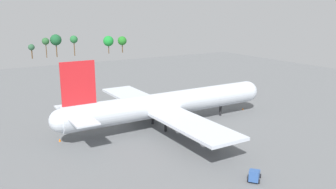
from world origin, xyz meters
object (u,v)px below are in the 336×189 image
(safety_cone_nose, at_px, (243,109))
(safety_cone_tail, at_px, (60,140))
(cargo_loader, at_px, (254,175))
(cargo_airplane, at_px, (167,104))

(safety_cone_nose, bearing_deg, safety_cone_tail, 177.61)
(cargo_loader, xyz_separation_m, safety_cone_tail, (-25.65, 38.60, -0.73))
(cargo_loader, distance_m, safety_cone_nose, 47.64)
(cargo_loader, height_order, safety_cone_nose, cargo_loader)
(cargo_airplane, distance_m, safety_cone_nose, 29.11)
(cargo_loader, relative_size, safety_cone_tail, 5.35)
(cargo_loader, relative_size, safety_cone_nose, 5.88)
(cargo_airplane, height_order, cargo_loader, cargo_airplane)
(cargo_airplane, xyz_separation_m, cargo_loader, (-2.39, -35.17, -4.97))
(cargo_airplane, bearing_deg, safety_cone_nose, 2.16)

